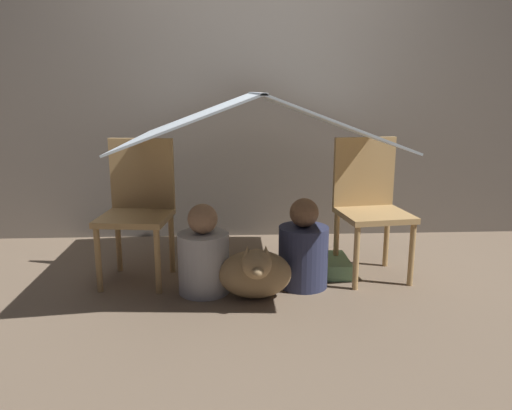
# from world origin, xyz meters

# --- Properties ---
(ground_plane) EXTENTS (8.80, 8.80, 0.00)m
(ground_plane) POSITION_xyz_m (0.00, 0.00, 0.00)
(ground_plane) COLOR #7A6651
(wall_back) EXTENTS (7.00, 0.05, 2.50)m
(wall_back) POSITION_xyz_m (0.00, 1.10, 1.25)
(wall_back) COLOR #6B6056
(wall_back) RESTS_ON ground_plane
(chair_left) EXTENTS (0.46, 0.46, 0.89)m
(chair_left) POSITION_xyz_m (-0.74, 0.15, 0.49)
(chair_left) COLOR tan
(chair_left) RESTS_ON ground_plane
(chair_right) EXTENTS (0.47, 0.47, 0.89)m
(chair_right) POSITION_xyz_m (0.74, 0.15, 0.49)
(chair_right) COLOR tan
(chair_right) RESTS_ON ground_plane
(sheet_canopy) EXTENTS (1.51, 1.46, 0.29)m
(sheet_canopy) POSITION_xyz_m (0.00, 0.07, 1.04)
(sheet_canopy) COLOR silver
(person_front) EXTENTS (0.31, 0.31, 0.54)m
(person_front) POSITION_xyz_m (-0.32, -0.12, 0.22)
(person_front) COLOR #B2B2B7
(person_front) RESTS_ON ground_plane
(person_second) EXTENTS (0.31, 0.31, 0.56)m
(person_second) POSITION_xyz_m (0.29, -0.06, 0.23)
(person_second) COLOR #2D3351
(person_second) RESTS_ON ground_plane
(dog) EXTENTS (0.42, 0.39, 0.37)m
(dog) POSITION_xyz_m (-0.02, -0.25, 0.17)
(dog) COLOR #9E7F56
(dog) RESTS_ON ground_plane
(floor_cushion) EXTENTS (0.43, 0.35, 0.10)m
(floor_cushion) POSITION_xyz_m (0.40, 0.16, 0.05)
(floor_cushion) COLOR #7FB27F
(floor_cushion) RESTS_ON ground_plane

